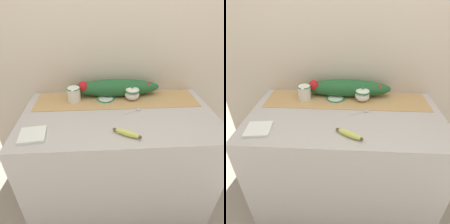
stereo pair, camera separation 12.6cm
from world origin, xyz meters
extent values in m
plane|color=gray|center=(0.00, 0.00, 0.00)|extent=(12.00, 12.00, 0.00)
cube|color=#B7B2AD|center=(0.00, 0.00, 0.44)|extent=(1.29, 0.68, 0.87)
cube|color=beige|center=(0.00, 0.36, 1.20)|extent=(2.09, 0.04, 2.40)
cube|color=tan|center=(0.00, 0.20, 0.87)|extent=(1.19, 0.27, 0.00)
cylinder|color=white|center=(-0.31, 0.20, 0.93)|extent=(0.09, 0.09, 0.11)
torus|color=#1E7038|center=(-0.31, 0.20, 0.98)|extent=(0.10, 0.10, 0.01)
torus|color=white|center=(-0.31, 0.25, 0.94)|extent=(0.05, 0.01, 0.05)
ellipsoid|color=white|center=(-0.31, 0.15, 0.98)|extent=(0.03, 0.02, 0.02)
ellipsoid|color=white|center=(0.12, 0.20, 0.91)|extent=(0.11, 0.11, 0.08)
torus|color=#1E7038|center=(0.12, 0.20, 0.95)|extent=(0.11, 0.11, 0.01)
ellipsoid|color=white|center=(0.12, 0.20, 0.96)|extent=(0.10, 0.10, 0.03)
sphere|color=#1E7038|center=(0.12, 0.20, 0.98)|extent=(0.02, 0.02, 0.02)
cylinder|color=white|center=(-0.08, 0.19, 0.88)|extent=(0.13, 0.13, 0.01)
torus|color=#1E7038|center=(-0.08, 0.19, 0.89)|extent=(0.13, 0.13, 0.01)
ellipsoid|color=#CCD156|center=(0.03, -0.23, 0.89)|extent=(0.16, 0.11, 0.03)
ellipsoid|color=brown|center=(-0.04, -0.19, 0.89)|extent=(0.04, 0.03, 0.02)
ellipsoid|color=brown|center=(0.09, -0.27, 0.89)|extent=(0.03, 0.03, 0.02)
cube|color=#B7B7BC|center=(0.07, 0.01, 0.87)|extent=(0.10, 0.05, 0.00)
ellipsoid|color=#B7B7BC|center=(0.14, 0.04, 0.88)|extent=(0.05, 0.04, 0.01)
cube|color=white|center=(-0.51, -0.20, 0.88)|extent=(0.16, 0.16, 0.02)
ellipsoid|color=#235B2D|center=(0.00, 0.27, 0.94)|extent=(0.67, 0.14, 0.13)
sphere|color=red|center=(-0.25, 0.24, 0.97)|extent=(0.07, 0.07, 0.07)
sphere|color=red|center=(-0.15, 0.28, 0.96)|extent=(0.05, 0.05, 0.05)
sphere|color=red|center=(-0.05, 0.26, 0.95)|extent=(0.05, 0.05, 0.05)
sphere|color=red|center=(0.05, 0.26, 0.96)|extent=(0.06, 0.06, 0.06)
sphere|color=red|center=(0.13, 0.25, 0.96)|extent=(0.05, 0.05, 0.05)
sphere|color=red|center=(0.24, 0.25, 0.96)|extent=(0.05, 0.05, 0.05)
camera|label=1|loc=(-0.11, -1.11, 1.59)|focal=32.00mm
camera|label=2|loc=(0.01, -1.11, 1.59)|focal=32.00mm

